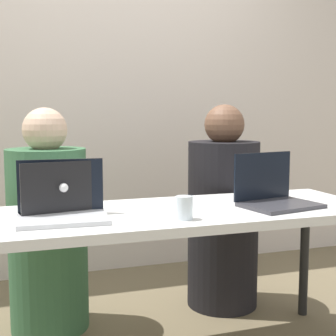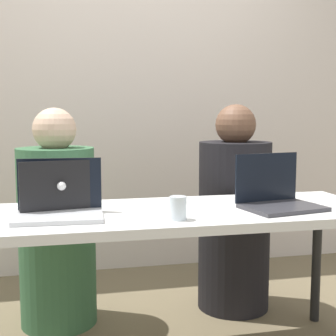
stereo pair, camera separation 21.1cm
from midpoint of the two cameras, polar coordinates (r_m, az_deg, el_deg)
back_wall at (r=3.43m, az=-9.04°, el=8.86°), size 4.83×0.10×2.56m
desk at (r=2.09m, az=-2.35°, el=-6.90°), size 1.86×0.64×0.72m
person_on_left at (r=2.58m, az=-16.74°, el=-7.55°), size 0.42×0.42×1.17m
person_on_right at (r=2.79m, az=4.58°, el=-6.04°), size 0.42×0.42×1.20m
laptop_front_right at (r=2.19m, az=10.14°, el=-3.22°), size 0.38×0.31×0.24m
laptop_back_left at (r=2.08m, az=-16.10°, el=-3.98°), size 0.38×0.29×0.23m
laptop_front_left at (r=1.96m, az=-15.81°, el=-4.59°), size 0.36×0.28×0.24m
water_glass_center at (r=1.88m, az=-1.22°, el=-5.10°), size 0.07×0.07×0.09m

